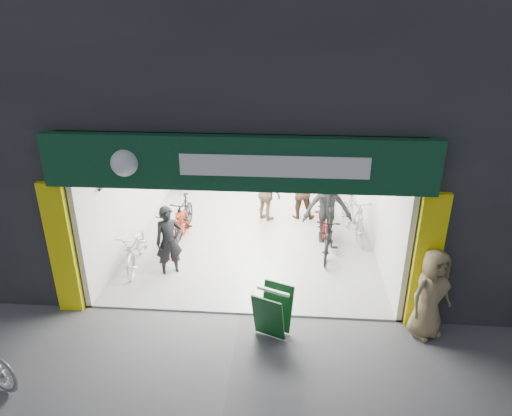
# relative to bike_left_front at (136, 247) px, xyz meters

# --- Properties ---
(ground) EXTENTS (60.00, 60.00, 0.00)m
(ground) POSITION_rel_bike_left_front_xyz_m (2.50, -1.62, -0.46)
(ground) COLOR #56565B
(ground) RESTS_ON ground
(building) EXTENTS (17.00, 10.27, 8.00)m
(building) POSITION_rel_bike_left_front_xyz_m (3.41, 3.36, 3.85)
(building) COLOR #232326
(building) RESTS_ON ground
(bike_left_front) EXTENTS (0.84, 1.83, 0.93)m
(bike_left_front) POSITION_rel_bike_left_front_xyz_m (0.00, 0.00, 0.00)
(bike_left_front) COLOR silver
(bike_left_front) RESTS_ON ground
(bike_left_midfront) EXTENTS (0.54, 1.67, 1.00)m
(bike_left_midfront) POSITION_rel_bike_left_front_xyz_m (0.70, 1.70, 0.03)
(bike_left_midfront) COLOR black
(bike_left_midfront) RESTS_ON ground
(bike_left_midback) EXTENTS (0.71, 1.95, 1.02)m
(bike_left_midback) POSITION_rel_bike_left_front_xyz_m (0.70, 0.99, 0.05)
(bike_left_midback) COLOR maroon
(bike_left_midback) RESTS_ON ground
(bike_left_back) EXTENTS (0.58, 1.62, 0.96)m
(bike_left_back) POSITION_rel_bike_left_front_xyz_m (0.00, 4.80, 0.01)
(bike_left_back) COLOR #A8A8AC
(bike_left_back) RESTS_ON ground
(bike_right_front) EXTENTS (0.77, 1.86, 1.08)m
(bike_right_front) POSITION_rel_bike_left_front_xyz_m (4.30, 0.83, 0.08)
(bike_right_front) COLOR black
(bike_right_front) RESTS_ON ground
(bike_right_mid) EXTENTS (0.77, 1.97, 1.02)m
(bike_right_mid) POSITION_rel_bike_left_front_xyz_m (4.30, 2.28, 0.05)
(bike_right_mid) COLOR maroon
(bike_right_mid) RESTS_ON ground
(bike_right_back) EXTENTS (0.90, 1.97, 1.14)m
(bike_right_back) POSITION_rel_bike_left_front_xyz_m (5.00, 1.82, 0.11)
(bike_right_back) COLOR #B0AFB4
(bike_right_back) RESTS_ON ground
(customer_a) EXTENTS (0.68, 0.60, 1.58)m
(customer_a) POSITION_rel_bike_left_front_xyz_m (0.84, -0.27, 0.33)
(customer_a) COLOR black
(customer_a) RESTS_ON ground
(customer_b) EXTENTS (0.83, 0.65, 1.69)m
(customer_b) POSITION_rel_bike_left_front_xyz_m (3.68, 2.86, 0.38)
(customer_b) COLOR #342418
(customer_b) RESTS_ON ground
(customer_c) EXTENTS (1.28, 0.84, 1.87)m
(customer_c) POSITION_rel_bike_left_front_xyz_m (4.30, 1.45, 0.47)
(customer_c) COLOR black
(customer_c) RESTS_ON ground
(customer_d) EXTENTS (0.98, 0.88, 1.60)m
(customer_d) POSITION_rel_bike_left_front_xyz_m (2.76, 2.61, 0.34)
(customer_d) COLOR #89674F
(customer_d) RESTS_ON ground
(pedestrian_near) EXTENTS (0.97, 0.87, 1.67)m
(pedestrian_near) POSITION_rel_bike_left_front_xyz_m (5.83, -1.92, 0.37)
(pedestrian_near) COLOR olive
(pedestrian_near) RESTS_ON ground
(sandwich_board) EXTENTS (0.75, 0.76, 0.88)m
(sandwich_board) POSITION_rel_bike_left_front_xyz_m (3.13, -2.12, 0.02)
(sandwich_board) COLOR #0F3F19
(sandwich_board) RESTS_ON ground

